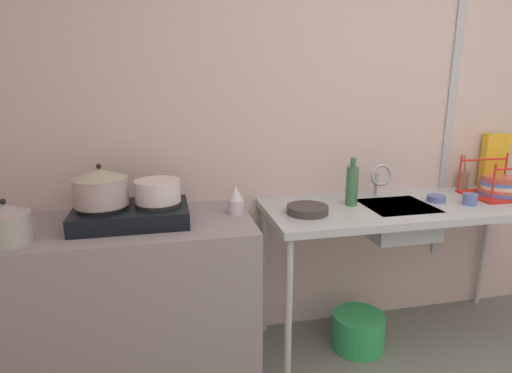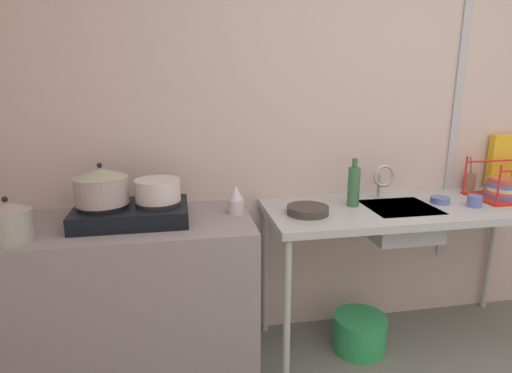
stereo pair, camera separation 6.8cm
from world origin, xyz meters
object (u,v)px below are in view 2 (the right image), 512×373
Objects in this scene: frying_pan at (308,210)px; dish_rack at (505,189)px; pot_on_left_burner at (101,186)px; percolator at (236,200)px; cup_by_rack at (475,201)px; bottle_by_sink at (354,186)px; sink_basin at (399,221)px; faucet at (383,178)px; bucket_on_floor at (360,333)px; stove at (132,213)px; pot_beside_stove at (8,222)px; small_bowl_on_drainboard at (440,200)px; cereal_box at (501,162)px; utensil_jar at (470,181)px; pot_on_right_burner at (158,190)px.

dish_rack is (1.22, 0.07, 0.03)m from frying_pan.
percolator is (0.65, 0.04, -0.12)m from pot_on_left_burner.
cup_by_rack is 0.29× the size of bottle_by_sink.
frying_pan is at bearing -177.15° from sink_basin.
bucket_on_floor is (-0.16, -0.17, -0.88)m from faucet.
stove is 1.82m from cup_by_rack.
pot_beside_stove is at bearing -170.69° from faucet.
frying_pan is at bearing 177.34° from cup_by_rack.
cup_by_rack reaches higher than small_bowl_on_drainboard.
cereal_box is at bearing 7.17° from faucet.
pot_on_left_burner is 1.22× the size of faucet.
small_bowl_on_drainboard is at bearing 0.34° from stove.
pot_beside_stove is at bearing -170.72° from utensil_jar.
bucket_on_floor is at bearing -175.02° from sink_basin.
pot_on_left_burner is 2.47× the size of small_bowl_on_drainboard.
bottle_by_sink is (1.66, 0.22, 0.03)m from pot_beside_stove.
stove is at bearing -173.13° from utensil_jar.
sink_basin is 1.05× the size of dish_rack.
bottle_by_sink is 0.88× the size of bucket_on_floor.
bucket_on_floor is (-0.81, -0.28, -0.80)m from utensil_jar.
bucket_on_floor is (-0.20, -0.02, -0.66)m from sink_basin.
cereal_box is 1.40m from bucket_on_floor.
faucet reaches higher than pot_on_right_burner.
stove is 0.17m from pot_on_right_burner.
small_bowl_on_drainboard is (1.67, 0.01, -0.03)m from stove.
sink_basin is at bearing 4.61° from pot_beside_stove.
stove is 2.53× the size of utensil_jar.
pot_on_left_burner reaches higher than dish_rack.
pot_on_left_burner reaches higher than percolator.
percolator is 0.43× the size of cereal_box.
pot_beside_stove is 0.66× the size of bucket_on_floor.
cereal_box is at bearing 11.95° from frying_pan.
small_bowl_on_drainboard is 0.64m from cereal_box.
pot_beside_stove is 1.03m from percolator.
dish_rack is 1.16× the size of bucket_on_floor.
bottle_by_sink reaches higher than pot_beside_stove.
dish_rack is at bearing 3.00° from small_bowl_on_drainboard.
utensil_jar reaches higher than sink_basin.
pot_beside_stove is at bearing -167.61° from cereal_box.
dish_rack reaches higher than faucet.
pot_beside_stove is 1.92m from sink_basin.
utensil_jar is (1.91, 0.24, -0.10)m from pot_on_right_burner.
cereal_box is at bearing 6.84° from percolator.
pot_beside_stove is at bearing -164.88° from pot_on_right_burner.
utensil_jar reaches higher than percolator.
percolator is 0.71× the size of faucet.
cup_by_rack is at bearing -32.81° from small_bowl_on_drainboard.
sink_basin is (0.90, -0.05, -0.16)m from percolator.
pot_beside_stove reaches higher than stove.
bucket_on_floor is at bearing -175.91° from dish_rack.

